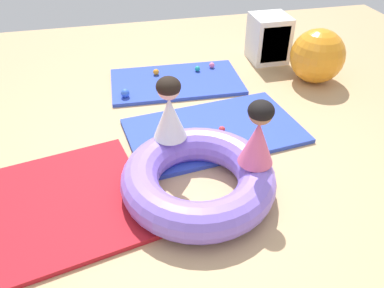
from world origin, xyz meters
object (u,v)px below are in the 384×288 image
at_px(inflatable_cushion, 198,179).
at_px(play_ball_orange, 156,72).
at_px(storage_cube, 269,39).
at_px(play_ball_blue, 125,93).
at_px(child_in_pink, 258,134).
at_px(play_ball_red, 222,129).
at_px(child_in_white, 169,109).
at_px(play_ball_teal, 197,69).
at_px(exercise_ball_large, 317,56).
at_px(play_ball_pink, 212,65).

xyz_separation_m(inflatable_cushion, play_ball_orange, (-0.01, 1.99, -0.07)).
bearing_deg(storage_cube, play_ball_blue, -161.74).
distance_m(inflatable_cushion, child_in_pink, 0.57).
relative_size(child_in_pink, play_ball_red, 8.31).
xyz_separation_m(inflatable_cushion, child_in_pink, (0.41, -0.06, 0.38)).
bearing_deg(child_in_white, inflatable_cushion, -146.30).
bearing_deg(play_ball_red, play_ball_teal, 86.02).
relative_size(child_in_white, exercise_ball_large, 0.86).
bearing_deg(play_ball_red, play_ball_orange, 107.11).
relative_size(child_in_pink, play_ball_orange, 7.17).
distance_m(child_in_pink, play_ball_teal, 2.09).
bearing_deg(child_in_pink, storage_cube, 179.15).
relative_size(inflatable_cushion, storage_cube, 2.06).
height_order(play_ball_teal, play_ball_pink, play_ball_pink).
distance_m(play_ball_pink, play_ball_red, 1.37).
xyz_separation_m(play_ball_red, exercise_ball_large, (1.35, 0.82, 0.23)).
relative_size(play_ball_orange, storage_cube, 0.12).
bearing_deg(play_ball_teal, child_in_white, -111.33).
xyz_separation_m(play_ball_orange, play_ball_blue, (-0.40, -0.45, 0.01)).
relative_size(play_ball_teal, exercise_ball_large, 0.10).
xyz_separation_m(child_in_white, exercise_ball_large, (1.87, 1.11, -0.23)).
height_order(child_in_pink, play_ball_pink, child_in_pink).
bearing_deg(play_ball_pink, child_in_white, -116.35).
relative_size(inflatable_cushion, exercise_ball_large, 1.92).
height_order(play_ball_pink, play_ball_orange, play_ball_orange).
height_order(inflatable_cushion, play_ball_teal, inflatable_cushion).
bearing_deg(inflatable_cushion, play_ball_pink, 71.52).
distance_m(play_ball_blue, play_ball_red, 1.17).
xyz_separation_m(inflatable_cushion, play_ball_red, (0.40, 0.69, -0.07)).
height_order(inflatable_cushion, child_in_pink, child_in_pink).
relative_size(play_ball_teal, storage_cube, 0.11).
xyz_separation_m(child_in_white, storage_cube, (1.57, 1.76, -0.25)).
distance_m(inflatable_cushion, child_in_white, 0.57).
distance_m(child_in_pink, storage_cube, 2.46).
height_order(play_ball_blue, storage_cube, storage_cube).
xyz_separation_m(play_ball_pink, exercise_ball_large, (1.07, -0.52, 0.23)).
bearing_deg(play_ball_teal, storage_cube, 10.80).
bearing_deg(play_ball_orange, play_ball_teal, -2.21).
distance_m(child_in_white, storage_cube, 2.37).
xyz_separation_m(play_ball_teal, storage_cube, (0.96, 0.18, 0.21)).
distance_m(child_in_white, play_ball_red, 0.76).
relative_size(child_in_pink, storage_cube, 0.89).
xyz_separation_m(child_in_white, play_ball_blue, (-0.27, 1.15, -0.45)).
distance_m(child_in_white, exercise_ball_large, 2.19).
xyz_separation_m(child_in_pink, storage_cube, (1.03, 2.22, -0.25)).
relative_size(play_ball_pink, play_ball_red, 1.08).
bearing_deg(play_ball_teal, exercise_ball_large, -20.21).
bearing_deg(play_ball_red, exercise_ball_large, 31.41).
xyz_separation_m(play_ball_orange, storage_cube, (1.45, 0.16, 0.21)).
bearing_deg(child_in_white, play_ball_red, -45.73).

